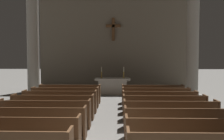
% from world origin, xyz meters
% --- Properties ---
extents(pew_left_row_2, '(3.10, 0.50, 0.95)m').
position_xyz_m(pew_left_row_2, '(-2.10, 1.07, 0.48)').
color(pew_left_row_2, brown).
rests_on(pew_left_row_2, ground).
extents(pew_left_row_3, '(3.10, 0.50, 0.95)m').
position_xyz_m(pew_left_row_3, '(-2.10, 2.18, 0.48)').
color(pew_left_row_3, brown).
rests_on(pew_left_row_3, ground).
extents(pew_left_row_4, '(3.10, 0.50, 0.95)m').
position_xyz_m(pew_left_row_4, '(-2.10, 3.30, 0.48)').
color(pew_left_row_4, brown).
rests_on(pew_left_row_4, ground).
extents(pew_left_row_5, '(3.10, 0.50, 0.95)m').
position_xyz_m(pew_left_row_5, '(-2.10, 4.41, 0.48)').
color(pew_left_row_5, brown).
rests_on(pew_left_row_5, ground).
extents(pew_left_row_6, '(3.10, 0.50, 0.95)m').
position_xyz_m(pew_left_row_6, '(-2.10, 5.52, 0.48)').
color(pew_left_row_6, brown).
rests_on(pew_left_row_6, ground).
extents(pew_left_row_7, '(3.10, 0.50, 0.95)m').
position_xyz_m(pew_left_row_7, '(-2.10, 6.63, 0.48)').
color(pew_left_row_7, brown).
rests_on(pew_left_row_7, ground).
extents(pew_left_row_8, '(3.10, 0.50, 0.95)m').
position_xyz_m(pew_left_row_8, '(-2.10, 7.74, 0.48)').
color(pew_left_row_8, brown).
rests_on(pew_left_row_8, ground).
extents(pew_right_row_2, '(3.10, 0.50, 0.95)m').
position_xyz_m(pew_right_row_2, '(2.10, 1.07, 0.48)').
color(pew_right_row_2, brown).
rests_on(pew_right_row_2, ground).
extents(pew_right_row_3, '(3.10, 0.50, 0.95)m').
position_xyz_m(pew_right_row_3, '(2.10, 2.18, 0.48)').
color(pew_right_row_3, brown).
rests_on(pew_right_row_3, ground).
extents(pew_right_row_4, '(3.10, 0.50, 0.95)m').
position_xyz_m(pew_right_row_4, '(2.10, 3.30, 0.48)').
color(pew_right_row_4, brown).
rests_on(pew_right_row_4, ground).
extents(pew_right_row_5, '(3.10, 0.50, 0.95)m').
position_xyz_m(pew_right_row_5, '(2.10, 4.41, 0.48)').
color(pew_right_row_5, brown).
rests_on(pew_right_row_5, ground).
extents(pew_right_row_6, '(3.10, 0.50, 0.95)m').
position_xyz_m(pew_right_row_6, '(2.10, 5.52, 0.48)').
color(pew_right_row_6, brown).
rests_on(pew_right_row_6, ground).
extents(pew_right_row_7, '(3.10, 0.50, 0.95)m').
position_xyz_m(pew_right_row_7, '(2.10, 6.63, 0.48)').
color(pew_right_row_7, brown).
rests_on(pew_right_row_7, ground).
extents(pew_right_row_8, '(3.10, 0.50, 0.95)m').
position_xyz_m(pew_right_row_8, '(2.10, 7.74, 0.48)').
color(pew_right_row_8, brown).
rests_on(pew_right_row_8, ground).
extents(column_left_second, '(1.03, 1.03, 7.29)m').
position_xyz_m(column_left_second, '(-4.64, 9.68, 3.56)').
color(column_left_second, '#9E998E').
rests_on(column_left_second, ground).
extents(column_right_second, '(1.03, 1.03, 7.29)m').
position_xyz_m(column_right_second, '(4.64, 9.68, 3.56)').
color(column_right_second, '#9E998E').
rests_on(column_right_second, ground).
extents(altar, '(2.20, 0.90, 1.01)m').
position_xyz_m(altar, '(0.00, 10.79, 0.53)').
color(altar, '#BCB7AD').
rests_on(altar, ground).
extents(candlestick_left, '(0.16, 0.16, 0.71)m').
position_xyz_m(candlestick_left, '(-0.70, 10.79, 1.24)').
color(candlestick_left, '#B79338').
rests_on(candlestick_left, altar).
extents(candlestick_right, '(0.16, 0.16, 0.71)m').
position_xyz_m(candlestick_right, '(0.70, 10.79, 1.24)').
color(candlestick_right, '#B79338').
rests_on(candlestick_right, altar).
extents(apse_with_cross, '(10.37, 0.44, 7.72)m').
position_xyz_m(apse_with_cross, '(0.00, 12.90, 3.86)').
color(apse_with_cross, '#706656').
rests_on(apse_with_cross, ground).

